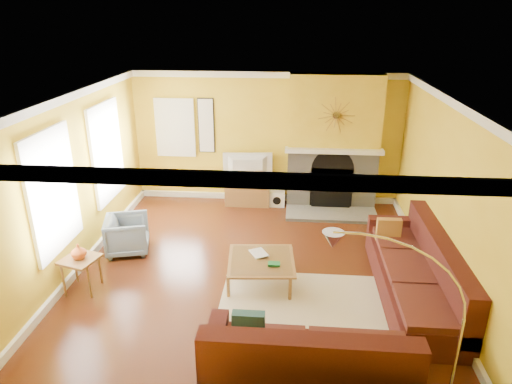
# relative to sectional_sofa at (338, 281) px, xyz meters

# --- Properties ---
(floor) EXTENTS (5.50, 6.00, 0.02)m
(floor) POSITION_rel_sectional_sofa_xyz_m (-1.21, 0.85, -0.46)
(floor) COLOR #602B14
(floor) RESTS_ON ground
(ceiling) EXTENTS (5.50, 6.00, 0.02)m
(ceiling) POSITION_rel_sectional_sofa_xyz_m (-1.21, 0.85, 2.26)
(ceiling) COLOR white
(ceiling) RESTS_ON ground
(wall_back) EXTENTS (5.50, 0.02, 2.70)m
(wall_back) POSITION_rel_sectional_sofa_xyz_m (-1.21, 3.86, 0.90)
(wall_back) COLOR gold
(wall_back) RESTS_ON ground
(wall_front) EXTENTS (5.50, 0.02, 2.70)m
(wall_front) POSITION_rel_sectional_sofa_xyz_m (-1.21, -2.16, 0.90)
(wall_front) COLOR gold
(wall_front) RESTS_ON ground
(wall_left) EXTENTS (0.02, 6.00, 2.70)m
(wall_left) POSITION_rel_sectional_sofa_xyz_m (-3.97, 0.85, 0.90)
(wall_left) COLOR gold
(wall_left) RESTS_ON ground
(wall_right) EXTENTS (0.02, 6.00, 2.70)m
(wall_right) POSITION_rel_sectional_sofa_xyz_m (1.55, 0.85, 0.90)
(wall_right) COLOR gold
(wall_right) RESTS_ON ground
(baseboard) EXTENTS (5.50, 6.00, 0.12)m
(baseboard) POSITION_rel_sectional_sofa_xyz_m (-1.21, 0.85, -0.39)
(baseboard) COLOR white
(baseboard) RESTS_ON floor
(crown_molding) EXTENTS (5.50, 6.00, 0.12)m
(crown_molding) POSITION_rel_sectional_sofa_xyz_m (-1.21, 0.85, 2.19)
(crown_molding) COLOR white
(crown_molding) RESTS_ON ceiling
(window_left_near) EXTENTS (0.06, 1.22, 1.72)m
(window_left_near) POSITION_rel_sectional_sofa_xyz_m (-3.93, 2.15, 1.05)
(window_left_near) COLOR white
(window_left_near) RESTS_ON wall_left
(window_left_far) EXTENTS (0.06, 1.22, 1.72)m
(window_left_far) POSITION_rel_sectional_sofa_xyz_m (-3.93, 0.25, 1.05)
(window_left_far) COLOR white
(window_left_far) RESTS_ON wall_left
(window_back) EXTENTS (0.82, 0.06, 1.22)m
(window_back) POSITION_rel_sectional_sofa_xyz_m (-3.11, 3.81, 1.10)
(window_back) COLOR white
(window_back) RESTS_ON wall_back
(wall_art) EXTENTS (0.34, 0.04, 1.14)m
(wall_art) POSITION_rel_sectional_sofa_xyz_m (-2.46, 3.82, 1.15)
(wall_art) COLOR white
(wall_art) RESTS_ON wall_back
(fireplace) EXTENTS (1.80, 0.40, 2.70)m
(fireplace) POSITION_rel_sectional_sofa_xyz_m (0.14, 3.65, 0.90)
(fireplace) COLOR gray
(fireplace) RESTS_ON floor
(mantel) EXTENTS (1.92, 0.22, 0.08)m
(mantel) POSITION_rel_sectional_sofa_xyz_m (0.14, 3.41, 0.80)
(mantel) COLOR white
(mantel) RESTS_ON fireplace
(hearth) EXTENTS (1.80, 0.70, 0.06)m
(hearth) POSITION_rel_sectional_sofa_xyz_m (0.14, 3.10, -0.42)
(hearth) COLOR gray
(hearth) RESTS_ON floor
(sunburst) EXTENTS (0.70, 0.04, 0.70)m
(sunburst) POSITION_rel_sectional_sofa_xyz_m (0.14, 3.42, 1.50)
(sunburst) COLOR olive
(sunburst) RESTS_ON fireplace
(rug) EXTENTS (2.40, 1.80, 0.02)m
(rug) POSITION_rel_sectional_sofa_xyz_m (-0.41, -0.03, -0.44)
(rug) COLOR beige
(rug) RESTS_ON floor
(sectional_sofa) EXTENTS (3.07, 3.70, 0.90)m
(sectional_sofa) POSITION_rel_sectional_sofa_xyz_m (0.00, 0.00, 0.00)
(sectional_sofa) COLOR #471916
(sectional_sofa) RESTS_ON floor
(coffee_table) EXTENTS (1.05, 1.05, 0.38)m
(coffee_table) POSITION_rel_sectional_sofa_xyz_m (-1.08, 0.60, -0.26)
(coffee_table) COLOR white
(coffee_table) RESTS_ON floor
(media_console) EXTENTS (0.92, 0.42, 0.51)m
(media_console) POSITION_rel_sectional_sofa_xyz_m (-1.58, 3.55, -0.20)
(media_console) COLOR olive
(media_console) RESTS_ON floor
(tv) EXTENTS (1.03, 0.23, 0.59)m
(tv) POSITION_rel_sectional_sofa_xyz_m (-1.58, 3.55, 0.35)
(tv) COLOR black
(tv) RESTS_ON media_console
(subwoofer) EXTENTS (0.31, 0.31, 0.31)m
(subwoofer) POSITION_rel_sectional_sofa_xyz_m (-0.96, 3.55, -0.29)
(subwoofer) COLOR white
(subwoofer) RESTS_ON floor
(armchair) EXTENTS (0.84, 0.83, 0.63)m
(armchair) POSITION_rel_sectional_sofa_xyz_m (-3.39, 1.34, -0.13)
(armchair) COLOR slate
(armchair) RESTS_ON floor
(side_table) EXTENTS (0.58, 0.58, 0.52)m
(side_table) POSITION_rel_sectional_sofa_xyz_m (-3.65, 0.18, -0.19)
(side_table) COLOR olive
(side_table) RESTS_ON floor
(vase) EXTENTS (0.26, 0.26, 0.23)m
(vase) POSITION_rel_sectional_sofa_xyz_m (-3.65, 0.18, 0.18)
(vase) COLOR #D8591E
(vase) RESTS_ON side_table
(book) EXTENTS (0.33, 0.36, 0.03)m
(book) POSITION_rel_sectional_sofa_xyz_m (-1.22, 0.70, -0.05)
(book) COLOR white
(book) RESTS_ON coffee_table
(arc_lamp) EXTENTS (1.31, 0.36, 2.05)m
(arc_lamp) POSITION_rel_sectional_sofa_xyz_m (0.36, -1.77, 0.58)
(arc_lamp) COLOR silver
(arc_lamp) RESTS_ON floor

